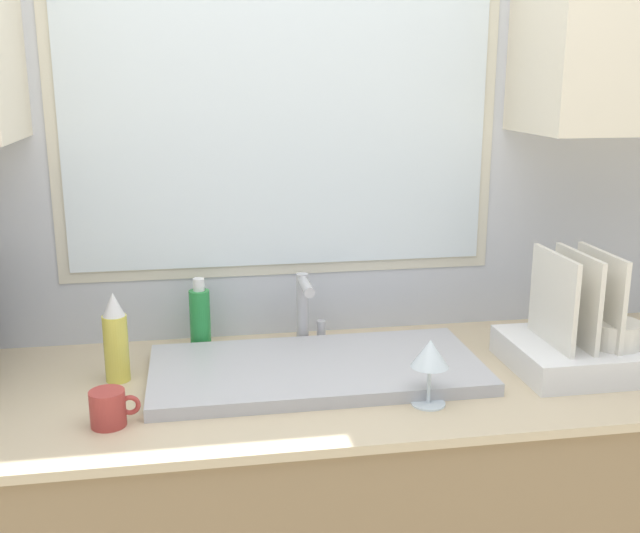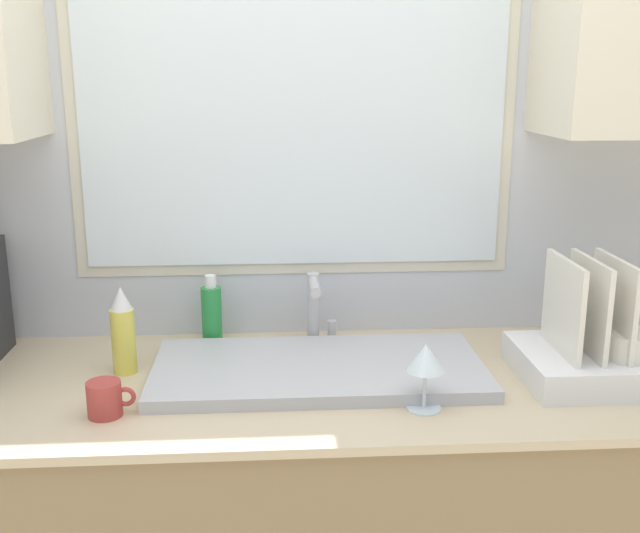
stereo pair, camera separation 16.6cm
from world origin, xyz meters
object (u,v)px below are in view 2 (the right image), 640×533
Objects in this scene: spray_bottle at (123,332)px; soap_bottle at (212,314)px; dish_rack at (588,351)px; mug_near_sink at (105,399)px; wine_glass at (426,360)px; faucet at (316,305)px.

spray_bottle reaches higher than soap_bottle.
soap_bottle is at bearing 161.42° from dish_rack.
mug_near_sink is 0.68m from wine_glass.
wine_glass is (0.67, -0.01, 0.07)m from mug_near_sink.
dish_rack reaches higher than soap_bottle.
faucet is 0.49m from spray_bottle.
dish_rack reaches higher than wine_glass.
dish_rack is at bearing 18.03° from wine_glass.
dish_rack is at bearing -6.10° from spray_bottle.
wine_glass is (-0.41, -0.13, 0.04)m from dish_rack.
wine_glass is (0.67, -0.25, 0.01)m from spray_bottle.
wine_glass is (0.48, -0.43, 0.03)m from soap_bottle.
dish_rack reaches higher than faucet.
soap_bottle reaches higher than mug_near_sink.
wine_glass is (0.21, -0.41, 0.00)m from faucet.
mug_near_sink is (-0.46, -0.39, -0.07)m from faucet.
wine_glass reaches higher than mug_near_sink.
dish_rack reaches higher than mug_near_sink.
wine_glass is at bearing -1.11° from mug_near_sink.
wine_glass is at bearing -42.14° from soap_bottle.
spray_bottle is 0.27m from soap_bottle.
spray_bottle is (-1.09, 0.12, 0.03)m from dish_rack.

